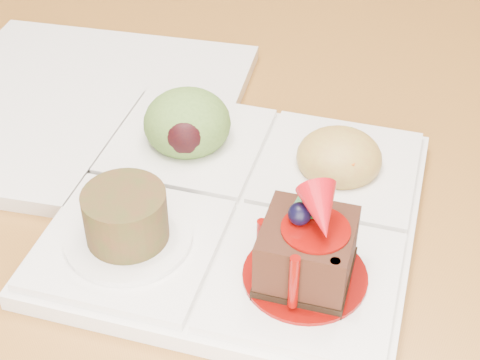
{
  "coord_description": "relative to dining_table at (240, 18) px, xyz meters",
  "views": [
    {
      "loc": [
        0.01,
        -0.78,
        1.08
      ],
      "look_at": [
        0.0,
        -0.42,
        0.79
      ],
      "focal_mm": 55.0,
      "sensor_mm": 36.0,
      "label": 1
    }
  ],
  "objects": [
    {
      "name": "dining_table",
      "position": [
        0.0,
        0.0,
        0.0
      ],
      "size": [
        1.0,
        1.8,
        0.75
      ],
      "color": "olive",
      "rests_on": "ground"
    },
    {
      "name": "sampler_plate",
      "position": [
        0.0,
        -0.42,
        0.09
      ],
      "size": [
        0.28,
        0.28,
        0.09
      ],
      "rotation": [
        0.0,
        0.0,
        -0.27
      ],
      "color": "white",
      "rests_on": "dining_table"
    },
    {
      "name": "second_plate",
      "position": [
        -0.12,
        -0.3,
        0.07
      ],
      "size": [
        0.28,
        0.28,
        0.01
      ],
      "primitive_type": "cube",
      "rotation": [
        0.0,
        0.0,
        -0.2
      ],
      "color": "white",
      "rests_on": "dining_table"
    }
  ]
}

